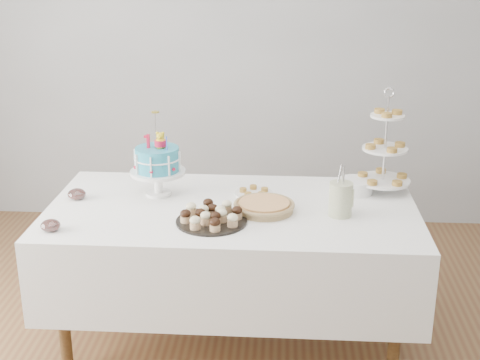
# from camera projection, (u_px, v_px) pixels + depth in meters

# --- Properties ---
(walls) EXTENTS (5.04, 4.04, 2.70)m
(walls) POSITION_uv_depth(u_px,v_px,m) (226.00, 112.00, 3.00)
(walls) COLOR gray
(walls) RESTS_ON floor
(table) EXTENTS (1.92, 1.02, 0.77)m
(table) POSITION_uv_depth(u_px,v_px,m) (232.00, 247.00, 3.55)
(table) COLOR white
(table) RESTS_ON floor
(birthday_cake) EXTENTS (0.30, 0.30, 0.46)m
(birthday_cake) POSITION_uv_depth(u_px,v_px,m) (158.00, 173.00, 3.60)
(birthday_cake) COLOR white
(birthday_cake) RESTS_ON table
(cupcake_tray) EXTENTS (0.35, 0.35, 0.08)m
(cupcake_tray) POSITION_uv_depth(u_px,v_px,m) (211.00, 215.00, 3.27)
(cupcake_tray) COLOR black
(cupcake_tray) RESTS_ON table
(pie) EXTENTS (0.31, 0.31, 0.05)m
(pie) POSITION_uv_depth(u_px,v_px,m) (264.00, 206.00, 3.41)
(pie) COLOR #A38758
(pie) RESTS_ON table
(tiered_stand) EXTENTS (0.30, 0.30, 0.58)m
(tiered_stand) POSITION_uv_depth(u_px,v_px,m) (385.00, 149.00, 3.61)
(tiered_stand) COLOR silver
(tiered_stand) RESTS_ON table
(plate_stack) EXTENTS (0.19, 0.19, 0.07)m
(plate_stack) POSITION_uv_depth(u_px,v_px,m) (355.00, 186.00, 3.66)
(plate_stack) COLOR white
(plate_stack) RESTS_ON table
(pastry_plate) EXTENTS (0.21, 0.21, 0.03)m
(pastry_plate) POSITION_uv_depth(u_px,v_px,m) (254.00, 192.00, 3.64)
(pastry_plate) COLOR white
(pastry_plate) RESTS_ON table
(jam_bowl_a) EXTENTS (0.09, 0.09, 0.06)m
(jam_bowl_a) POSITION_uv_depth(u_px,v_px,m) (51.00, 226.00, 3.18)
(jam_bowl_a) COLOR silver
(jam_bowl_a) RESTS_ON table
(jam_bowl_b) EXTENTS (0.10, 0.10, 0.06)m
(jam_bowl_b) POSITION_uv_depth(u_px,v_px,m) (77.00, 194.00, 3.57)
(jam_bowl_b) COLOR silver
(jam_bowl_b) RESTS_ON table
(utensil_pitcher) EXTENTS (0.12, 0.12, 0.27)m
(utensil_pitcher) POSITION_uv_depth(u_px,v_px,m) (341.00, 198.00, 3.33)
(utensil_pitcher) COLOR silver
(utensil_pitcher) RESTS_ON table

